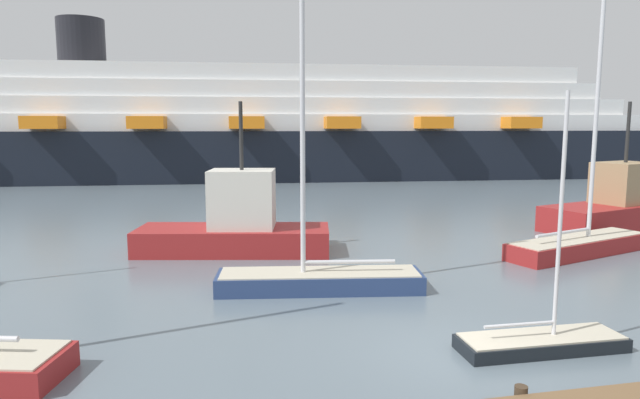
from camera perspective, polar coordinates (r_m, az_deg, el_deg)
The scene contains 7 objects.
ground_plane at distance 13.76m, azimuth 13.62°, elevation -15.32°, with size 600.00×600.00×0.00m, color slate.
sailboat_0 at distance 17.99m, azimuth -0.10°, elevation -7.68°, with size 6.80×2.61×11.81m.
sailboat_1 at distance 25.22m, azimuth 25.26°, elevation -3.80°, with size 7.33×3.81×12.77m.
sailboat_4 at distance 14.54m, azimuth 21.93°, elevation -13.22°, with size 4.03×1.24×6.11m.
fishing_boat_0 at distance 32.57m, azimuth 28.50°, elevation -0.59°, with size 9.29×5.25×6.50m.
fishing_boat_1 at distance 23.37m, azimuth -8.61°, elevation -2.61°, with size 8.37×4.24×6.28m.
cruise_ship at distance 56.38m, azimuth -7.68°, elevation 7.24°, with size 87.01×19.04×15.28m.
Camera 1 is at (-5.56, -11.40, 5.34)m, focal length 30.94 mm.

